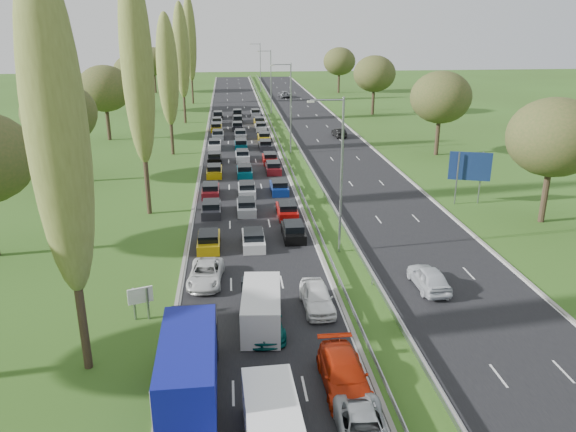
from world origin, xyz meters
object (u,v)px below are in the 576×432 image
near_car_2 (206,274)px  direction_sign (470,169)px  blue_lorry (190,365)px  white_van_rear (261,307)px  info_sign (141,299)px  white_van_front (272,423)px

near_car_2 → direction_sign: 29.57m
blue_lorry → white_van_rear: size_ratio=1.58×
near_car_2 → white_van_rear: bearing=-55.6°
near_car_2 → info_sign: (-3.69, -4.63, 0.68)m
near_car_2 → info_sign: bearing=-124.3°
white_van_front → white_van_rear: (0.14, 10.19, -0.00)m
blue_lorry → direction_sign: (25.35, 28.07, 1.62)m
white_van_front → info_sign: bearing=119.3°
white_van_front → direction_sign: direction_sign is taller
info_sign → direction_sign: direction_sign is taller
blue_lorry → white_van_rear: bearing=60.4°
blue_lorry → info_sign: bearing=112.3°
white_van_rear → info_sign: white_van_rear is taller
blue_lorry → direction_sign: 37.86m
near_car_2 → info_sign: 5.96m
white_van_rear → blue_lorry: bearing=-114.2°
white_van_rear → info_sign: (-7.16, 1.34, 0.21)m
info_sign → direction_sign: size_ratio=0.40×
blue_lorry → white_van_front: size_ratio=1.58×
info_sign → blue_lorry: bearing=-66.9°
blue_lorry → direction_sign: direction_sign is taller
white_van_front → white_van_rear: size_ratio=1.00×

